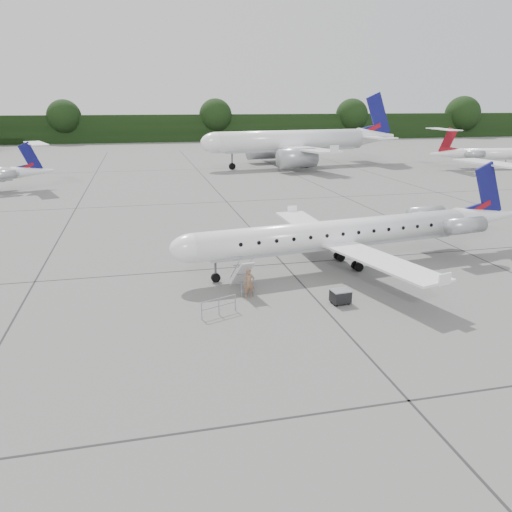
{
  "coord_description": "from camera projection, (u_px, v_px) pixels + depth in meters",
  "views": [
    {
      "loc": [
        -14.4,
        -27.82,
        11.55
      ],
      "look_at": [
        -7.64,
        1.37,
        2.3
      ],
      "focal_mm": 35.0,
      "sensor_mm": 36.0,
      "label": 1
    }
  ],
  "objects": [
    {
      "name": "safety_railing",
      "position": [
        219.0,
        307.0,
        28.16
      ],
      "size": [
        2.07,
        0.88,
        1.0
      ],
      "primitive_type": null,
      "rotation": [
        0.0,
        0.0,
        0.38
      ],
      "color": "gray",
      "rests_on": "ground"
    },
    {
      "name": "ground",
      "position": [
        375.0,
        288.0,
        32.41
      ],
      "size": [
        320.0,
        320.0,
        0.0
      ],
      "primitive_type": "plane",
      "color": "slate",
      "rests_on": "ground"
    },
    {
      "name": "passenger",
      "position": [
        249.0,
        283.0,
        30.53
      ],
      "size": [
        0.7,
        0.48,
        1.87
      ],
      "primitive_type": "imported",
      "rotation": [
        0.0,
        0.0,
        0.05
      ],
      "color": "brown",
      "rests_on": "ground"
    },
    {
      "name": "airstair",
      "position": [
        242.0,
        275.0,
        31.62
      ],
      "size": [
        1.15,
        2.34,
        2.2
      ],
      "primitive_type": null,
      "rotation": [
        0.0,
        0.0,
        0.14
      ],
      "color": "white",
      "rests_on": "ground"
    },
    {
      "name": "bg_narrowbody",
      "position": [
        291.0,
        130.0,
        91.58
      ],
      "size": [
        40.52,
        31.87,
        13.26
      ],
      "primitive_type": null,
      "rotation": [
        0.0,
        0.0,
        0.15
      ],
      "color": "white",
      "rests_on": "ground"
    },
    {
      "name": "baggage_cart",
      "position": [
        340.0,
        296.0,
        29.76
      ],
      "size": [
        1.16,
        0.98,
        0.94
      ],
      "primitive_type": null,
      "rotation": [
        0.0,
        0.0,
        0.1
      ],
      "color": "black",
      "rests_on": "ground"
    },
    {
      "name": "treeline",
      "position": [
        186.0,
        128.0,
        152.24
      ],
      "size": [
        260.0,
        4.0,
        8.0
      ],
      "primitive_type": "cube",
      "color": "black",
      "rests_on": "ground"
    },
    {
      "name": "main_regional_jet",
      "position": [
        339.0,
        220.0,
        35.57
      ],
      "size": [
        29.78,
        23.23,
        7.01
      ],
      "primitive_type": null,
      "rotation": [
        0.0,
        0.0,
        0.14
      ],
      "color": "white",
      "rests_on": "ground"
    }
  ]
}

